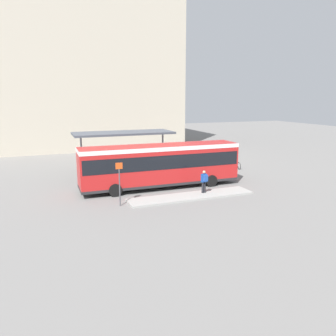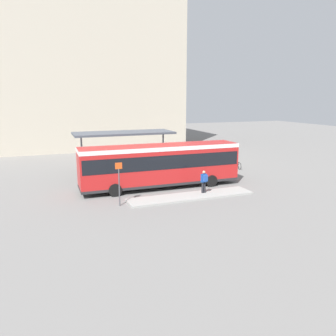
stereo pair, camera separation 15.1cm
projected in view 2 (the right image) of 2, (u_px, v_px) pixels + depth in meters
name	position (u px, v px, depth m)	size (l,w,h in m)	color
ground_plane	(161.00, 187.00, 25.22)	(120.00, 120.00, 0.00)	slate
curb_island	(191.00, 196.00, 22.71)	(8.97, 1.80, 0.12)	#9E9E99
city_bus	(161.00, 163.00, 24.83)	(12.19, 2.67, 3.28)	red
pedestrian_waiting	(204.00, 180.00, 23.10)	(0.42, 0.45, 1.62)	#232328
bicycle_white	(238.00, 165.00, 31.91)	(0.48, 1.55, 0.68)	black
bicycle_blue	(233.00, 163.00, 32.70)	(0.48, 1.62, 0.70)	black
bicycle_green	(226.00, 162.00, 33.36)	(0.48, 1.57, 0.68)	black
station_shelter	(124.00, 134.00, 29.37)	(8.84, 3.41, 3.77)	#4C515B
platform_sign	(119.00, 182.00, 20.58)	(0.44, 0.08, 2.80)	#4C4C51
station_building	(70.00, 75.00, 45.52)	(29.24, 14.01, 19.79)	#BCB29E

